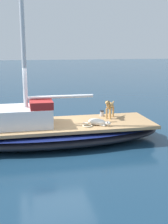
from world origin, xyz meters
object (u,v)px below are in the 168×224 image
Objects in this scene: dog_tan at (110,106)px; dog_white at (98,122)px; deck_winch at (102,113)px; sailboat_main at (55,133)px; coiled_rope at (87,126)px.

dog_white is at bearing 142.73° from dog_tan.
deck_winch is at bearing 28.44° from dog_tan.
sailboat_main is 34.46× the size of deck_winch.
dog_tan is 0.51m from deck_winch.
dog_white reaches higher than sailboat_main.
coiled_rope is at bearing 147.10° from deck_winch.
sailboat_main is 8.75× the size of dog_tan.
dog_tan reaches higher than deck_winch.
deck_winch is (1.20, -0.46, -0.01)m from dog_white.
dog_tan is 1.12m from dog_white.
dog_white is (-0.48, -1.36, 0.43)m from sailboat_main.
coiled_rope is at bearing 132.62° from dog_tan.
deck_winch is at bearing -32.90° from coiled_rope.
sailboat_main is 22.34× the size of coiled_rope.
dog_white reaches higher than coiled_rope.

